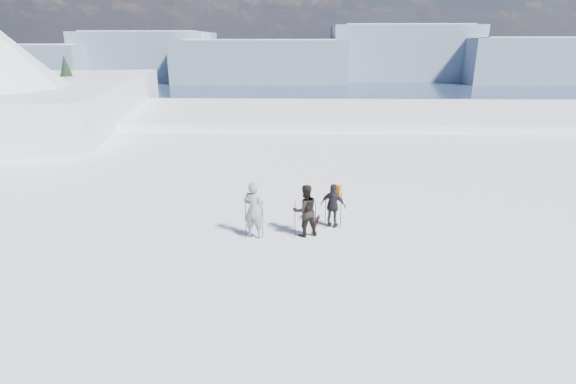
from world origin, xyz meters
The scene contains 9 objects.
lake_basin centered at (0.00, 30.00, -6.50)m, with size 820.00×820.00×71.62m.
far_mountain_range centered at (29.60, 454.78, -7.19)m, with size 770.00×110.00×53.00m.
near_ridge centered at (-26.68, 29.33, -3.50)m, with size 31.37×35.68×25.62m.
skier_grey centered at (-2.94, 3.75, 0.95)m, with size 0.69×0.46×1.90m, color gray.
skier_dark centered at (-1.27, 3.93, 0.88)m, with size 0.86×0.67×1.76m, color black.
skier_pack centered at (-0.31, 4.69, 0.78)m, with size 0.91×0.38×1.55m, color black.
backpack centered at (-0.21, 4.92, 1.80)m, with size 0.33×0.19×0.50m, color #D46113.
ski_poles centered at (-1.52, 4.04, 0.62)m, with size 3.18×0.98×1.29m.
skis_loose centered at (-0.94, 4.88, 0.01)m, with size 0.44×1.70×0.03m.
Camera 1 is at (-1.44, -9.78, 6.09)m, focal length 28.00 mm.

